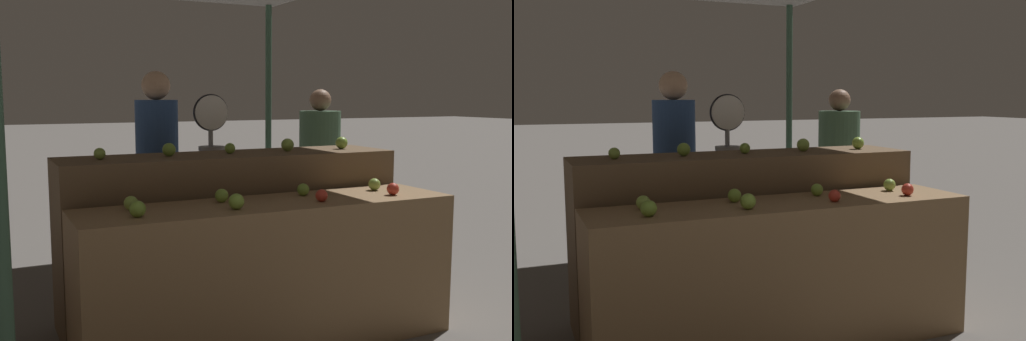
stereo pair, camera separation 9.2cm
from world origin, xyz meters
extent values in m
cylinder|color=#33513D|center=(1.49, 3.02, 1.25)|extent=(0.07, 0.07, 2.49)
cube|color=olive|center=(0.00, 0.00, 0.44)|extent=(2.28, 0.55, 0.88)
cube|color=brown|center=(0.00, 0.60, 0.55)|extent=(2.28, 0.55, 1.11)
sphere|color=#7AA338|center=(-0.82, -0.10, 0.92)|extent=(0.09, 0.09, 0.09)
sphere|color=#84AD3D|center=(-0.27, -0.12, 0.92)|extent=(0.09, 0.09, 0.09)
sphere|color=red|center=(0.27, -0.11, 0.91)|extent=(0.07, 0.07, 0.07)
sphere|color=red|center=(0.80, -0.10, 0.92)|extent=(0.08, 0.08, 0.08)
sphere|color=#8EB247|center=(-0.80, 0.10, 0.92)|extent=(0.08, 0.08, 0.08)
sphere|color=#84AD3D|center=(-0.27, 0.12, 0.92)|extent=(0.08, 0.08, 0.08)
sphere|color=#7AA338|center=(0.28, 0.12, 0.92)|extent=(0.08, 0.08, 0.08)
sphere|color=#8EB247|center=(0.81, 0.10, 0.92)|extent=(0.08, 0.08, 0.08)
sphere|color=#8EB247|center=(-0.87, 0.61, 1.15)|extent=(0.07, 0.07, 0.07)
sphere|color=#7AA338|center=(-0.43, 0.61, 1.15)|extent=(0.09, 0.09, 0.09)
sphere|color=#84AD3D|center=(-0.01, 0.61, 1.15)|extent=(0.07, 0.07, 0.07)
sphere|color=#8EB247|center=(0.43, 0.60, 1.15)|extent=(0.09, 0.09, 0.09)
sphere|color=#84AD3D|center=(0.87, 0.59, 1.15)|extent=(0.09, 0.09, 0.09)
cylinder|color=#99999E|center=(0.06, 1.13, 0.70)|extent=(0.04, 0.04, 1.40)
cylinder|color=black|center=(0.06, 1.13, 1.37)|extent=(0.28, 0.01, 0.28)
cylinder|color=silver|center=(0.06, 1.11, 1.37)|extent=(0.26, 0.02, 0.26)
cylinder|color=#99999E|center=(0.06, 1.11, 1.17)|extent=(0.01, 0.01, 0.14)
cylinder|color=#99999E|center=(0.06, 1.11, 1.10)|extent=(0.20, 0.20, 0.03)
cube|color=#2D2D38|center=(-0.27, 1.44, 0.39)|extent=(0.29, 0.25, 0.78)
cylinder|color=#2D4C84|center=(-0.27, 1.44, 1.12)|extent=(0.44, 0.44, 0.68)
sphere|color=tan|center=(-0.27, 1.44, 1.57)|extent=(0.22, 0.22, 0.22)
cube|color=#2D2D38|center=(1.42, 1.80, 0.36)|extent=(0.33, 0.26, 0.72)
cylinder|color=#476B4C|center=(1.42, 1.80, 1.04)|extent=(0.50, 0.50, 0.63)
sphere|color=#936B51|center=(1.42, 1.80, 1.45)|extent=(0.20, 0.20, 0.20)
camera|label=1|loc=(-1.56, -3.07, 1.50)|focal=42.00mm
camera|label=2|loc=(-1.47, -3.11, 1.50)|focal=42.00mm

